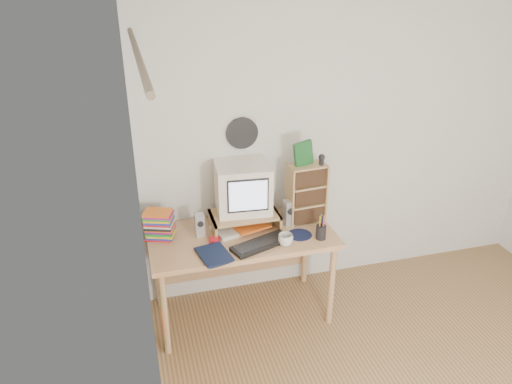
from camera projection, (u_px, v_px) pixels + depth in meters
back_wall at (351, 144)px, 4.13m from camera, size 3.50×0.00×3.50m
left_wall at (156, 312)px, 2.19m from camera, size 0.00×3.50×3.50m
curtain at (157, 269)px, 2.66m from camera, size 0.00×2.20×2.20m
wall_disc at (242, 133)px, 3.81m from camera, size 0.25×0.02×0.25m
desk at (240, 245)px, 3.89m from camera, size 1.40×0.70×0.75m
monitor_riser at (244, 216)px, 3.84m from camera, size 0.52×0.30×0.12m
crt_monitor at (243, 189)px, 3.79m from camera, size 0.43×0.43×0.38m
speaker_left at (200, 225)px, 3.73m from camera, size 0.07×0.07×0.18m
speaker_right at (289, 213)px, 3.87m from camera, size 0.09×0.09×0.21m
keyboard at (261, 244)px, 3.63m from camera, size 0.48×0.30×0.03m
dvd_stack at (159, 221)px, 3.68m from camera, size 0.24×0.20×0.28m
cd_rack at (306, 194)px, 3.87m from camera, size 0.30×0.18×0.48m
mug at (286, 240)px, 3.62m from camera, size 0.14×0.14×0.09m
diary at (200, 257)px, 3.45m from camera, size 0.28×0.23×0.05m
mousepad at (300, 235)px, 3.77m from camera, size 0.22×0.22×0.00m
pen_cup at (321, 230)px, 3.69m from camera, size 0.08×0.08×0.15m
papers at (240, 227)px, 3.84m from camera, size 0.36×0.30×0.04m
red_box at (214, 240)px, 3.67m from camera, size 0.08×0.06×0.04m
game_box at (303, 154)px, 3.71m from camera, size 0.15×0.06×0.19m
webcam at (322, 160)px, 3.74m from camera, size 0.05×0.05×0.09m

